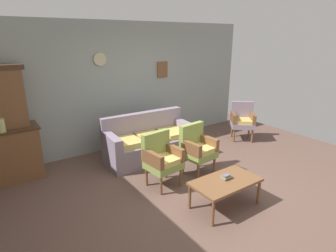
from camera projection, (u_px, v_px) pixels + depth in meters
name	position (u px, v px, depth m)	size (l,w,h in m)	color
ground_plane	(205.00, 193.00, 4.43)	(7.68, 7.68, 0.00)	brown
wall_back_with_decor	(127.00, 86.00, 6.07)	(6.40, 0.09, 2.70)	#939E99
side_cabinet	(5.00, 155.00, 4.68)	(1.16, 0.55, 0.93)	brown
vase_on_cabinet	(0.00, 126.00, 4.37)	(0.13, 0.13, 0.22)	#BBC476
floral_couch	(149.00, 143.00, 5.63)	(1.83, 0.89, 0.90)	gray
armchair_near_couch_end	(162.00, 157.00, 4.53)	(0.57, 0.54, 0.90)	#849947
armchair_by_doorway	(197.00, 147.00, 4.95)	(0.57, 0.54, 0.90)	#849947
wingback_chair_by_fireplace	(242.00, 119.00, 6.61)	(0.71, 0.71, 0.90)	gray
coffee_table	(225.00, 183.00, 3.97)	(1.00, 0.56, 0.42)	brown
book_stack_on_table	(226.00, 177.00, 4.00)	(0.16, 0.10, 0.07)	#A16995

